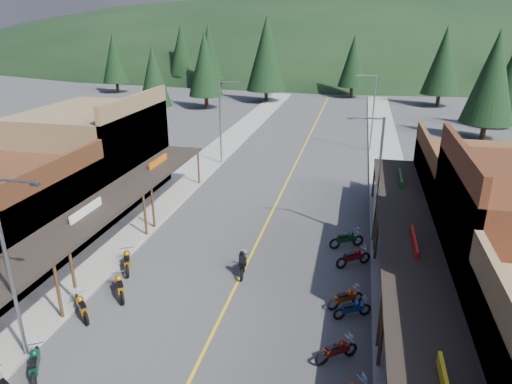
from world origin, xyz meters
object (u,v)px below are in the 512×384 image
Objects in this scene: streetlight_0 at (10,264)px; streetlight_2 at (376,175)px; bike_west_8 at (127,260)px; pedestrian_east_b at (385,211)px; bike_east_9 at (354,256)px; pine_2 at (266,53)px; pine_8 at (154,76)px; pedestrian_east_a at (399,351)px; pine_10 at (205,64)px; bike_west_7 at (120,285)px; pine_4 at (444,60)px; shop_west_3 at (96,154)px; rider_on_bike at (243,264)px; streetlight_3 at (372,109)px; bike_west_6 at (82,306)px; streetlight_1 at (222,119)px; pine_3 at (353,60)px; pine_9 at (512,78)px; shop_east_3 at (480,195)px; pine_11 at (493,77)px; bike_east_7 at (352,308)px; bike_east_10 at (347,238)px; shop_west_2 at (10,215)px; pine_0 at (114,58)px; pine_7 at (182,50)px; bike_east_6 at (337,349)px; pine_1 at (209,52)px; bike_west_5 at (34,362)px.

streetlight_0 is 1.00× the size of streetlight_2.
pedestrian_east_b is at bearing 6.31° from bike_west_8.
bike_east_9 is at bearing 39.52° from streetlight_0.
pine_2 reaches higher than pine_8.
pedestrian_east_a is at bearing -73.77° from pine_2.
bike_west_7 is at bearing -76.24° from pine_10.
pine_4 is at bearing 78.01° from streetlight_2.
pine_8 reaches higher than shop_west_3.
shop_west_3 reaches higher than rider_on_bike.
streetlight_3 is 32.06m from pine_10.
bike_west_6 is at bearing 79.41° from streetlight_0.
bike_east_9 is at bearing -12.26° from bike_west_8.
bike_west_6 is at bearing -150.32° from bike_west_7.
pine_8 is at bearing 129.90° from streetlight_1.
pine_3 reaches higher than pine_9.
pine_2 is at bearing -175.91° from pine_4.
shop_east_3 is at bearing -106.91° from pine_9.
pine_9 reaches higher than pedestrian_east_b.
streetlight_1 is (-20.71, 10.70, 1.93)m from shop_east_3.
pine_11 is at bearing 58.51° from streetlight_0.
pine_11 is 43.72m from pedestrian_east_a.
bike_east_7 is (16.07, -58.25, -7.46)m from pine_2.
bike_east_10 is at bearing -73.11° from pine_2.
streetlight_0 is (6.80, -7.70, 1.93)m from shop_west_2.
pine_0 is at bearing 165.12° from pine_9.
shop_west_3 is 29.95m from pine_8.
streetlight_1 is 26.08m from bike_east_7.
shop_west_2 is at bearing -116.40° from bike_east_9.
pine_10 is at bearing 76.49° from bike_west_8.
pine_7 is 83.32m from bike_west_6.
pine_9 is at bearing -14.88° from pine_0.
bike_east_9 is (0.47, 8.04, 0.07)m from bike_east_6.
pedestrian_east_a is at bearing -59.82° from streetlight_1.
pine_1 is at bearing 68.54° from bike_west_7.
bike_east_6 is at bearing -75.81° from pine_2.
pine_0 and pine_3 have the same top height.
streetlight_2 is at bearing -114.74° from pine_9.
bike_west_6 is at bearing -127.78° from bike_east_6.
shop_west_2 is 56.69m from pine_2.
streetlight_0 is 64.17m from pine_2.
pine_9 is at bearing 52.38° from rider_on_bike.
pine_10 is at bearing -61.70° from pine_7.
shop_east_3 is at bearing 24.58° from rider_on_bike.
pine_9 is 53.41m from bike_west_8.
pine_8 reaches higher than bike_east_6.
pine_11 is (38.00, -12.00, 0.40)m from pine_10.
bike_west_6 is (-10.39, -69.00, -5.88)m from pine_3.
shop_west_3 is 4.81× the size of bike_west_8.
bike_west_5 is (-12.97, -14.83, -3.84)m from streetlight_2.
bike_west_8 is 17.10m from pedestrian_east_b.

